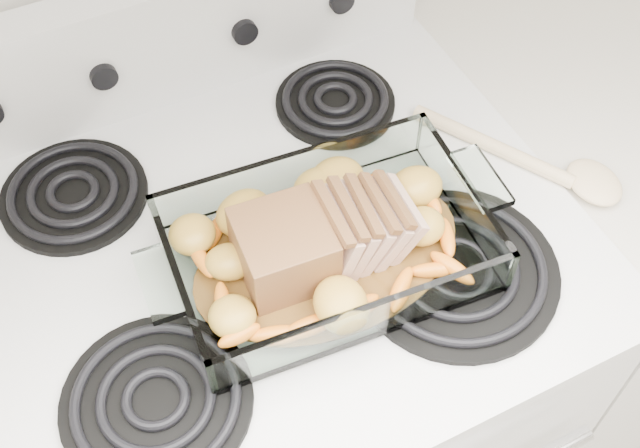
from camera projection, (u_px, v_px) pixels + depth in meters
name	position (u px, v px, depth m)	size (l,w,h in m)	color
electric_range	(275.00, 389.00, 1.37)	(0.78, 0.70, 1.12)	silver
counter_right	(586.00, 253.00, 1.56)	(0.58, 0.68, 0.93)	silver
baking_dish	(327.00, 251.00, 0.96)	(0.37, 0.24, 0.07)	white
pork_roast	(312.00, 243.00, 0.93)	(0.21, 0.10, 0.08)	brown
roast_vegetables	(311.00, 225.00, 0.97)	(0.37, 0.20, 0.04)	orange
wooden_spoon	(549.00, 166.00, 1.06)	(0.18, 0.26, 0.02)	beige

